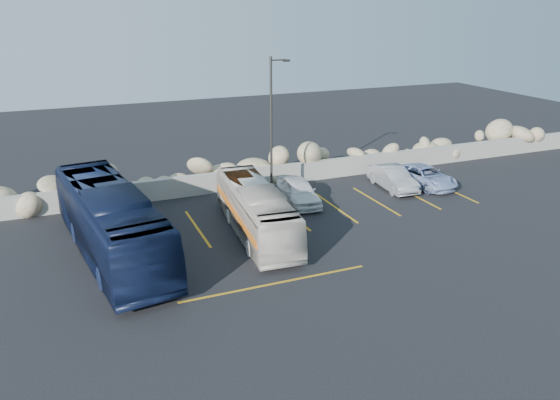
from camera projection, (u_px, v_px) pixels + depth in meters
name	position (u px, v px, depth m)	size (l,w,h in m)	color
ground	(300.00, 281.00, 22.16)	(90.00, 90.00, 0.00)	black
seawall	(217.00, 182.00, 32.38)	(60.00, 0.40, 1.20)	gray
riprap_pile	(211.00, 166.00, 33.18)	(54.00, 2.80, 2.60)	#988864
parking_lines	(337.00, 218.00, 28.66)	(18.16, 9.36, 0.01)	#C28B16
lamppost	(272.00, 126.00, 29.87)	(1.14, 0.18, 8.00)	#32302C
vintage_bus	(256.00, 210.00, 26.27)	(2.07, 8.85, 2.47)	silver
tour_coach	(111.00, 222.00, 23.96)	(2.68, 11.44, 3.19)	#0F1834
car_a	(299.00, 191.00, 30.54)	(1.67, 4.15, 1.41)	white
car_b	(393.00, 178.00, 32.94)	(1.44, 4.14, 1.36)	#9D9DA1
car_d	(425.00, 176.00, 33.47)	(2.03, 4.41, 1.22)	#90A2CD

